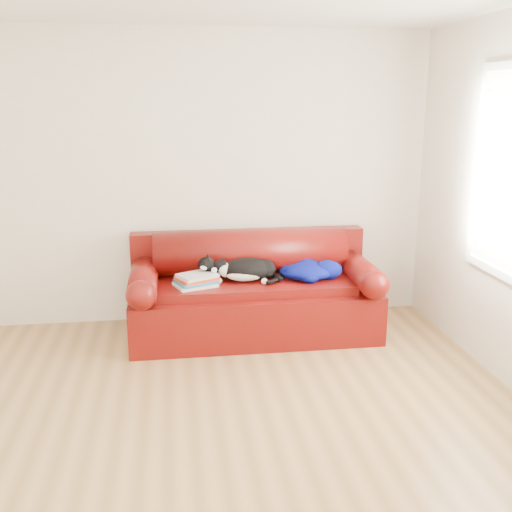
{
  "coord_description": "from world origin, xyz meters",
  "views": [
    {
      "loc": [
        -0.08,
        -3.38,
        1.99
      ],
      "look_at": [
        0.59,
        1.35,
        0.74
      ],
      "focal_mm": 42.0,
      "sensor_mm": 36.0,
      "label": 1
    }
  ],
  "objects_px": {
    "book_stack": "(196,280)",
    "blanket": "(310,270)",
    "sofa_base": "(254,308)",
    "cat": "(247,270)"
  },
  "relations": [
    {
      "from": "book_stack",
      "to": "blanket",
      "type": "bearing_deg",
      "value": 5.74
    },
    {
      "from": "sofa_base",
      "to": "book_stack",
      "type": "relative_size",
      "value": 5.47
    },
    {
      "from": "sofa_base",
      "to": "blanket",
      "type": "xyz_separation_m",
      "value": [
        0.49,
        -0.03,
        0.33
      ]
    },
    {
      "from": "sofa_base",
      "to": "cat",
      "type": "distance_m",
      "value": 0.36
    },
    {
      "from": "book_stack",
      "to": "cat",
      "type": "relative_size",
      "value": 0.57
    },
    {
      "from": "cat",
      "to": "blanket",
      "type": "bearing_deg",
      "value": 5.99
    },
    {
      "from": "sofa_base",
      "to": "blanket",
      "type": "height_order",
      "value": "blanket"
    },
    {
      "from": "blanket",
      "to": "sofa_base",
      "type": "bearing_deg",
      "value": 176.99
    },
    {
      "from": "cat",
      "to": "blanket",
      "type": "distance_m",
      "value": 0.55
    },
    {
      "from": "cat",
      "to": "blanket",
      "type": "relative_size",
      "value": 1.15
    }
  ]
}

